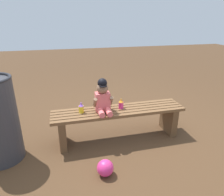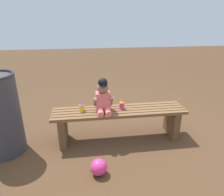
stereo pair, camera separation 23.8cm
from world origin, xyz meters
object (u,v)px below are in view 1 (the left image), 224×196
object	(u,v)px
park_bench	(119,119)
child_figure	(103,97)
sippy_cup_left	(81,108)
sippy_cup_right	(121,104)
toy_ball	(105,168)

from	to	relation	value
park_bench	child_figure	world-z (taller)	child_figure
sippy_cup_left	child_figure	bearing A→B (deg)	-5.61
child_figure	sippy_cup_left	size ratio (longest dim) A/B	3.26
sippy_cup_right	toy_ball	size ratio (longest dim) A/B	0.75
park_bench	sippy_cup_left	distance (m)	0.49
park_bench	toy_ball	xyz separation A→B (m)	(-0.31, -0.62, -0.19)
sippy_cup_left	sippy_cup_right	xyz separation A→B (m)	(0.49, 0.00, 0.00)
park_bench	sippy_cup_left	xyz separation A→B (m)	(-0.45, 0.02, 0.19)
child_figure	sippy_cup_right	distance (m)	0.26
park_bench	sippy_cup_right	world-z (taller)	sippy_cup_right
toy_ball	park_bench	bearing A→B (deg)	63.43
sippy_cup_left	toy_ball	xyz separation A→B (m)	(0.15, -0.64, -0.38)
sippy_cup_left	sippy_cup_right	bearing A→B (deg)	0.00
park_bench	child_figure	xyz separation A→B (m)	(-0.20, -0.00, 0.30)
toy_ball	sippy_cup_right	bearing A→B (deg)	61.88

